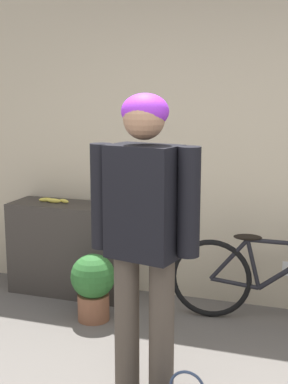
# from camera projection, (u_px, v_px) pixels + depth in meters

# --- Properties ---
(wall_back) EXTENTS (8.00, 0.07, 2.60)m
(wall_back) POSITION_uv_depth(u_px,v_px,m) (225.00, 151.00, 4.42)
(wall_back) COLOR beige
(wall_back) RESTS_ON ground_plane
(side_shelf) EXTENTS (1.04, 0.41, 0.81)m
(side_shelf) POSITION_uv_depth(u_px,v_px,m) (69.00, 248.00, 4.77)
(side_shelf) COLOR #38332D
(side_shelf) RESTS_ON ground_plane
(person) EXTENTS (0.64, 0.33, 1.78)m
(person) POSITION_uv_depth(u_px,v_px,m) (144.00, 221.00, 3.02)
(person) COLOR #4C4238
(person) RESTS_ON ground_plane
(bicycle) EXTENTS (1.62, 0.46, 0.71)m
(bicycle) POSITION_uv_depth(u_px,v_px,m) (274.00, 280.00, 4.14)
(bicycle) COLOR black
(bicycle) RESTS_ON ground_plane
(banana) EXTENTS (0.31, 0.09, 0.04)m
(banana) POSITION_uv_depth(u_px,v_px,m) (54.00, 200.00, 4.74)
(banana) COLOR #EAD64C
(banana) RESTS_ON side_shelf
(potted_plant) EXTENTS (0.35, 0.35, 0.54)m
(potted_plant) POSITION_uv_depth(u_px,v_px,m) (93.00, 283.00, 4.19)
(potted_plant) COLOR brown
(potted_plant) RESTS_ON ground_plane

